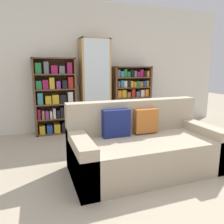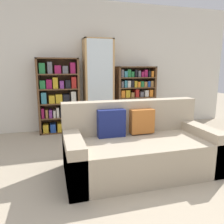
% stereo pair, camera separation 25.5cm
% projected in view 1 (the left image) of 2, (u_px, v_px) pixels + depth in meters
% --- Properties ---
extents(ground_plane, '(16.00, 16.00, 0.00)m').
position_uv_depth(ground_plane, '(150.00, 191.00, 2.39)').
color(ground_plane, tan).
extents(wall_back, '(6.67, 0.06, 2.70)m').
position_uv_depth(wall_back, '(87.00, 67.00, 4.70)').
color(wall_back, silver).
rests_on(wall_back, ground).
extents(couch, '(1.91, 0.93, 0.88)m').
position_uv_depth(couch, '(144.00, 147.00, 2.86)').
color(couch, tan).
rests_on(couch, ground).
extents(bookshelf_left, '(0.83, 0.32, 1.52)m').
position_uv_depth(bookshelf_left, '(56.00, 98.00, 4.39)').
color(bookshelf_left, brown).
rests_on(bookshelf_left, ground).
extents(display_cabinet, '(0.61, 0.36, 1.91)m').
position_uv_depth(display_cabinet, '(95.00, 86.00, 4.60)').
color(display_cabinet, tan).
rests_on(display_cabinet, ground).
extents(bookshelf_right, '(0.87, 0.32, 1.35)m').
position_uv_depth(bookshelf_right, '(131.00, 98.00, 4.96)').
color(bookshelf_right, brown).
rests_on(bookshelf_right, ground).
extents(wine_bottle, '(0.07, 0.07, 0.41)m').
position_uv_depth(wine_bottle, '(149.00, 135.00, 3.80)').
color(wine_bottle, '#192333').
rests_on(wine_bottle, ground).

